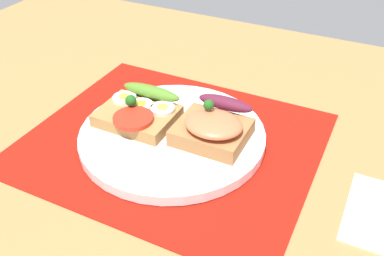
{
  "coord_description": "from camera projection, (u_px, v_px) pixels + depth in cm",
  "views": [
    {
      "loc": [
        23.52,
        -41.79,
        36.42
      ],
      "look_at": [
        3.0,
        0.0,
        3.24
      ],
      "focal_mm": 40.71,
      "sensor_mm": 36.0,
      "label": 1
    }
  ],
  "objects": [
    {
      "name": "ground_plane",
      "position": [
        173.0,
        151.0,
        0.61
      ],
      "size": [
        120.0,
        90.0,
        3.2
      ],
      "primitive_type": "cube",
      "color": "olive"
    },
    {
      "name": "placemat",
      "position": [
        173.0,
        141.0,
        0.6
      ],
      "size": [
        38.7,
        33.16,
        0.3
      ],
      "primitive_type": "cube",
      "color": "#A6130A",
      "rests_on": "ground_plane"
    },
    {
      "name": "plate",
      "position": [
        172.0,
        136.0,
        0.6
      ],
      "size": [
        25.35,
        25.35,
        1.44
      ],
      "primitive_type": "cylinder",
      "color": "white",
      "rests_on": "placemat"
    },
    {
      "name": "sandwich_egg_tomato",
      "position": [
        138.0,
        112.0,
        0.6
      ],
      "size": [
        10.43,
        9.97,
        3.98
      ],
      "color": "#A2733E",
      "rests_on": "plate"
    },
    {
      "name": "sandwich_salmon",
      "position": [
        214.0,
        126.0,
        0.57
      ],
      "size": [
        9.23,
        9.52,
        5.44
      ],
      "color": "#A26B3C",
      "rests_on": "plate"
    }
  ]
}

